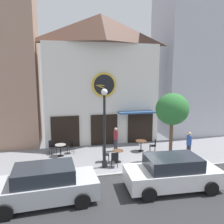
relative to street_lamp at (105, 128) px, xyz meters
name	(u,v)px	position (x,y,z in m)	size (l,w,h in m)	color
ground_plane	(143,179)	(1.65, -1.87, -2.30)	(25.14, 12.16, 0.13)	gray
clock_building	(101,77)	(0.78, 5.28, 2.75)	(8.59, 3.42, 9.70)	silver
neighbor_building_right	(194,60)	(9.45, 6.50, 4.27)	(6.44, 4.61, 13.10)	#B2B2BC
street_lamp	(105,128)	(0.00, 0.00, 0.00)	(0.36, 0.36, 4.49)	black
street_tree	(172,110)	(3.90, -0.32, 0.97)	(1.93, 1.74, 4.20)	brown
cafe_table_near_door	(60,148)	(-2.45, 2.39, -1.74)	(0.69, 0.69, 0.77)	black
cafe_table_center_right	(118,154)	(0.92, 0.56, -1.77)	(0.65, 0.65, 0.74)	black
cafe_table_near_curb	(141,143)	(2.98, 2.15, -1.73)	(0.76, 0.76, 0.74)	black
cafe_chair_left_end	(52,146)	(-3.00, 3.00, -1.75)	(0.54, 0.54, 0.90)	black
cafe_chair_facing_wall	(72,145)	(-1.72, 2.82, -1.75)	(0.51, 0.51, 0.90)	black
cafe_chair_near_lamp	(154,145)	(3.75, 1.76, -1.75)	(0.50, 0.50, 0.90)	black
cafe_chair_by_entrance	(115,158)	(0.55, -0.15, -1.75)	(0.49, 0.49, 0.90)	black
cafe_chair_corner	(104,153)	(0.15, 0.81, -1.75)	(0.46, 0.46, 0.90)	black
pedestrian_blue	(189,145)	(5.49, 0.28, -1.41)	(0.42, 0.42, 1.67)	#2D2D38
pedestrian_maroon	(116,139)	(1.27, 2.53, -1.41)	(0.43, 0.43, 1.67)	#2D2D38
parked_car_silver	(45,185)	(-3.09, -2.93, -1.52)	(4.38, 2.18, 1.55)	#B7BABF
parked_car_white	(172,173)	(2.58, -3.06, -1.52)	(4.39, 2.19, 1.55)	white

